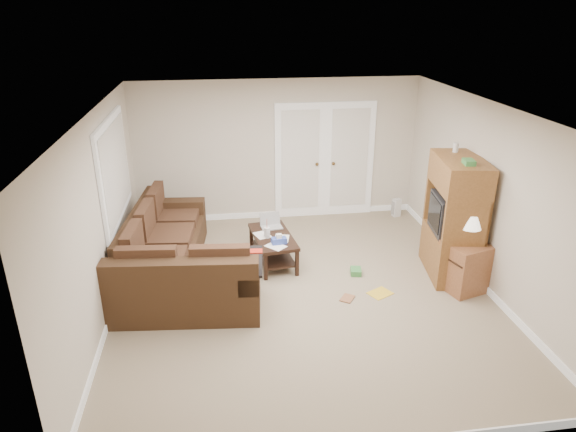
{
  "coord_description": "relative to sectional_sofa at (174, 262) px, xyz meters",
  "views": [
    {
      "loc": [
        -1.05,
        -6.0,
        3.67
      ],
      "look_at": [
        -0.19,
        0.11,
        1.1
      ],
      "focal_mm": 32.0,
      "sensor_mm": 36.0,
      "label": 1
    }
  ],
  "objects": [
    {
      "name": "floor",
      "position": [
        1.74,
        -0.49,
        -0.34
      ],
      "size": [
        5.5,
        5.5,
        0.0
      ],
      "primitive_type": "plane",
      "color": "gray",
      "rests_on": "ground"
    },
    {
      "name": "ceiling",
      "position": [
        1.74,
        -0.49,
        2.16
      ],
      "size": [
        5.0,
        5.5,
        0.02
      ],
      "primitive_type": "cube",
      "color": "white",
      "rests_on": "wall_back"
    },
    {
      "name": "wall_left",
      "position": [
        -0.76,
        -0.49,
        0.91
      ],
      "size": [
        0.02,
        5.5,
        2.5
      ],
      "primitive_type": "cube",
      "color": "beige",
      "rests_on": "floor"
    },
    {
      "name": "wall_right",
      "position": [
        4.24,
        -0.49,
        0.91
      ],
      "size": [
        0.02,
        5.5,
        2.5
      ],
      "primitive_type": "cube",
      "color": "beige",
      "rests_on": "floor"
    },
    {
      "name": "wall_back",
      "position": [
        1.74,
        2.26,
        0.91
      ],
      "size": [
        5.0,
        0.02,
        2.5
      ],
      "primitive_type": "cube",
      "color": "beige",
      "rests_on": "floor"
    },
    {
      "name": "wall_front",
      "position": [
        1.74,
        -3.24,
        0.91
      ],
      "size": [
        5.0,
        0.02,
        2.5
      ],
      "primitive_type": "cube",
      "color": "beige",
      "rests_on": "floor"
    },
    {
      "name": "baseboards",
      "position": [
        1.74,
        -0.49,
        -0.29
      ],
      "size": [
        5.0,
        5.5,
        0.1
      ],
      "primitive_type": null,
      "color": "white",
      "rests_on": "floor"
    },
    {
      "name": "french_doors",
      "position": [
        2.59,
        2.23,
        0.69
      ],
      "size": [
        1.8,
        0.05,
        2.13
      ],
      "color": "white",
      "rests_on": "floor"
    },
    {
      "name": "window_left",
      "position": [
        -0.72,
        0.51,
        1.21
      ],
      "size": [
        0.05,
        1.92,
        1.42
      ],
      "color": "white",
      "rests_on": "wall_left"
    },
    {
      "name": "sectional_sofa",
      "position": [
        0.0,
        0.0,
        0.0
      ],
      "size": [
        1.98,
        3.01,
        0.88
      ],
      "rotation": [
        0.0,
        0.0,
        -0.1
      ],
      "color": "#3C2717",
      "rests_on": "floor"
    },
    {
      "name": "coffee_table",
      "position": [
        1.44,
        0.48,
        -0.1
      ],
      "size": [
        0.68,
        1.15,
        0.74
      ],
      "rotation": [
        0.0,
        0.0,
        0.13
      ],
      "color": "black",
      "rests_on": "floor"
    },
    {
      "name": "tv_armoire",
      "position": [
        3.94,
        -0.23,
        0.53
      ],
      "size": [
        0.75,
        1.16,
        1.86
      ],
      "rotation": [
        0.0,
        0.0,
        -0.15
      ],
      "color": "brown",
      "rests_on": "floor"
    },
    {
      "name": "side_cabinet",
      "position": [
        3.94,
        -0.69,
        0.06
      ],
      "size": [
        0.65,
        0.65,
        1.11
      ],
      "rotation": [
        0.0,
        0.0,
        0.29
      ],
      "color": "brown",
      "rests_on": "floor"
    },
    {
      "name": "space_heater",
      "position": [
        3.91,
        1.96,
        -0.18
      ],
      "size": [
        0.16,
        0.14,
        0.33
      ],
      "primitive_type": "cube",
      "rotation": [
        0.0,
        0.0,
        0.26
      ],
      "color": "silver",
      "rests_on": "floor"
    },
    {
      "name": "floor_magazine",
      "position": [
        2.78,
        -0.67,
        -0.34
      ],
      "size": [
        0.38,
        0.36,
        0.01
      ],
      "primitive_type": "cube",
      "rotation": [
        0.0,
        0.0,
        0.49
      ],
      "color": "gold",
      "rests_on": "floor"
    },
    {
      "name": "floor_greenbox",
      "position": [
        2.6,
        -0.08,
        -0.3
      ],
      "size": [
        0.19,
        0.23,
        0.08
      ],
      "primitive_type": "cube",
      "rotation": [
        0.0,
        0.0,
        -0.19
      ],
      "color": "#3A813C",
      "rests_on": "floor"
    },
    {
      "name": "floor_book",
      "position": [
        2.24,
        -0.7,
        -0.34
      ],
      "size": [
        0.25,
        0.26,
        0.02
      ],
      "primitive_type": "imported",
      "rotation": [
        0.0,
        0.0,
        -0.6
      ],
      "color": "brown",
      "rests_on": "floor"
    }
  ]
}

